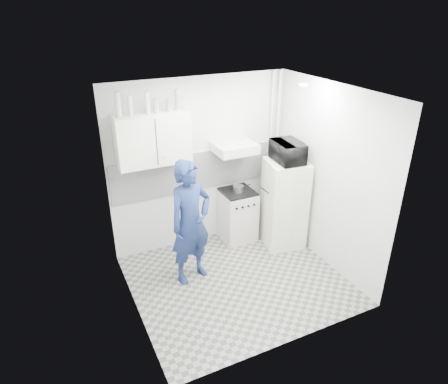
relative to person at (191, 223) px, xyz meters
name	(u,v)px	position (x,y,z in m)	size (l,w,h in m)	color
floor	(237,280)	(0.52, -0.36, -0.87)	(2.80, 2.80, 0.00)	gray
ceiling	(240,92)	(0.52, -0.36, 1.73)	(2.80, 2.80, 0.00)	white
wall_back	(200,164)	(0.52, 0.89, 0.43)	(2.80, 2.80, 0.00)	silver
wall_left	(128,221)	(-0.88, -0.36, 0.43)	(2.60, 2.60, 0.00)	silver
wall_right	(328,178)	(1.92, -0.36, 0.43)	(2.60, 2.60, 0.00)	silver
person	(191,223)	(0.00, 0.00, 0.00)	(0.64, 0.42, 1.75)	navy
stove	(237,216)	(1.04, 0.64, -0.46)	(0.51, 0.51, 0.82)	beige
fridge	(284,204)	(1.62, 0.21, -0.18)	(0.58, 0.58, 1.39)	white
stove_top	(238,192)	(1.04, 0.64, -0.04)	(0.49, 0.49, 0.03)	black
saucepan	(238,189)	(1.04, 0.63, 0.02)	(0.17, 0.17, 0.09)	silver
microwave	(288,152)	(1.62, 0.21, 0.67)	(0.37, 0.54, 0.30)	black
bottle_a	(118,104)	(-0.63, 0.72, 1.48)	(0.07, 0.07, 0.31)	#B2B7BC
bottle_b	(130,105)	(-0.48, 0.72, 1.45)	(0.07, 0.07, 0.26)	silver
bottle_d	(147,102)	(-0.26, 0.72, 1.47)	(0.07, 0.07, 0.29)	#B2B7BC
canister_a	(156,106)	(-0.15, 0.72, 1.42)	(0.07, 0.07, 0.18)	silver
canister_b	(169,105)	(0.03, 0.72, 1.40)	(0.08, 0.08, 0.16)	silver
bottle_e	(177,100)	(0.15, 0.72, 1.46)	(0.07, 0.07, 0.28)	silver
upper_cabinet	(153,139)	(-0.23, 0.72, 0.98)	(1.00, 0.35, 0.70)	white
range_hood	(235,148)	(0.97, 0.64, 0.70)	(0.60, 0.50, 0.14)	beige
backsplash	(201,170)	(0.52, 0.88, 0.33)	(2.74, 0.03, 0.60)	white
pipe_a	(276,153)	(1.82, 0.81, 0.43)	(0.05, 0.05, 2.60)	beige
pipe_b	(270,154)	(1.70, 0.81, 0.43)	(0.04, 0.04, 2.60)	beige
ceiling_spot_fixture	(303,85)	(1.52, -0.16, 1.70)	(0.10, 0.10, 0.02)	white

